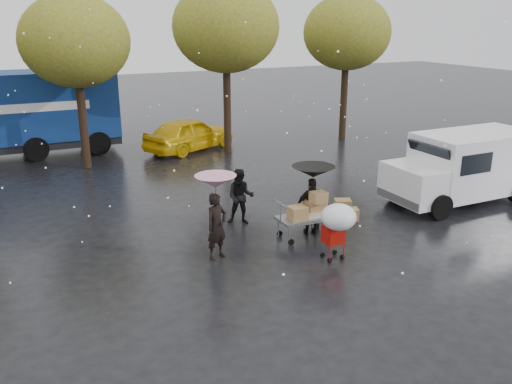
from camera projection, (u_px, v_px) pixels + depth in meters
name	position (u px, v px, depth m)	size (l,w,h in m)	color
ground	(289.00, 243.00, 14.19)	(90.00, 90.00, 0.00)	black
person_pink	(217.00, 226.00, 13.10)	(0.60, 0.40, 1.65)	black
person_middle	(241.00, 197.00, 15.31)	(0.78, 0.61, 1.60)	black
person_black	(312.00, 206.00, 14.59)	(0.92, 0.38, 1.57)	black
umbrella_pink	(216.00, 182.00, 12.75)	(1.00, 1.00, 2.11)	#4C4C4C
umbrella_black	(313.00, 172.00, 14.29)	(1.15, 1.15, 1.91)	#4C4C4C
vendor_cart	(308.00, 211.00, 14.41)	(1.52, 0.80, 1.27)	slate
shopping_cart	(338.00, 220.00, 12.84)	(0.84, 0.84, 1.46)	#AF110A
white_van	(464.00, 166.00, 17.07)	(4.91, 2.18, 2.20)	white
blue_truck	(21.00, 115.00, 22.53)	(8.30, 2.60, 3.50)	navy
box_ground_near	(343.00, 206.00, 16.28)	(0.48, 0.38, 0.43)	olive
box_ground_far	(350.00, 214.00, 15.76)	(0.45, 0.35, 0.35)	olive
yellow_taxi	(189.00, 134.00, 23.79)	(1.74, 4.33, 1.47)	#E4B50C
tree_row	(156.00, 33.00, 20.99)	(21.60, 4.40, 7.12)	black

